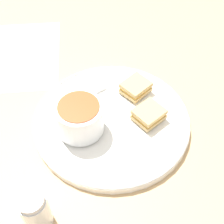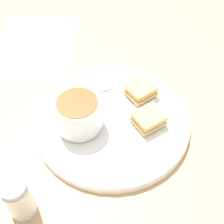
# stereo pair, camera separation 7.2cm
# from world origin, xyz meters

# --- Properties ---
(ground_plane) EXTENTS (2.40, 2.40, 0.00)m
(ground_plane) POSITION_xyz_m (0.00, 0.00, 0.00)
(ground_plane) COLOR tan
(plate) EXTENTS (0.37, 0.37, 0.02)m
(plate) POSITION_xyz_m (0.00, 0.00, 0.01)
(plate) COLOR white
(plate) RESTS_ON ground_plane
(soup_bowl) EXTENTS (0.11, 0.11, 0.07)m
(soup_bowl) POSITION_xyz_m (0.06, 0.05, 0.06)
(soup_bowl) COLOR white
(soup_bowl) RESTS_ON plate
(spoon) EXTENTS (0.07, 0.11, 0.01)m
(spoon) POSITION_xyz_m (0.10, -0.00, 0.03)
(spoon) COLOR silver
(spoon) RESTS_ON plate
(sandwich_half_near) EXTENTS (0.08, 0.08, 0.03)m
(sandwich_half_near) POSITION_xyz_m (-0.08, -0.03, 0.04)
(sandwich_half_near) COLOR tan
(sandwich_half_near) RESTS_ON plate
(sandwich_half_far) EXTENTS (0.08, 0.08, 0.03)m
(sandwich_half_far) POSITION_xyz_m (-0.02, -0.10, 0.04)
(sandwich_half_far) COLOR tan
(sandwich_half_far) RESTS_ON plate
(salt_shaker) EXTENTS (0.05, 0.05, 0.10)m
(salt_shaker) POSITION_xyz_m (0.04, 0.27, 0.05)
(salt_shaker) COLOR silver
(salt_shaker) RESTS_ON ground_plane
(menu_sheet) EXTENTS (0.35, 0.38, 0.00)m
(menu_sheet) POSITION_xyz_m (0.35, -0.13, 0.00)
(menu_sheet) COLOR white
(menu_sheet) RESTS_ON ground_plane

